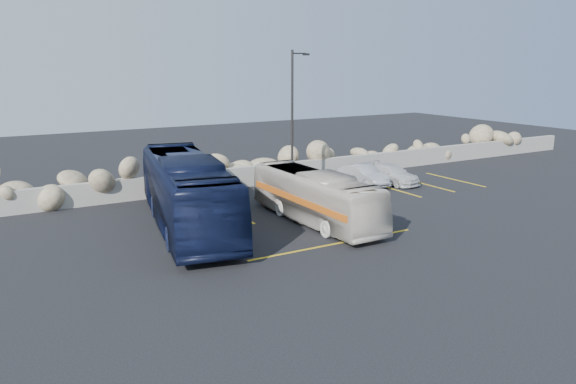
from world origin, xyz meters
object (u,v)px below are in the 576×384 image
tour_coach (187,192)px  car_a (287,183)px  car_b (363,175)px  lamppost (293,117)px  car_c (392,174)px  vintage_bus (315,197)px

tour_coach → car_a: 7.51m
car_b → lamppost: bearing=169.2°
car_c → car_b: bearing=163.7°
lamppost → car_b: bearing=-10.2°
vintage_bus → car_a: (1.43, 5.07, -0.46)m
tour_coach → car_c: tour_coach is taller
lamppost → tour_coach: bearing=-153.5°
lamppost → vintage_bus: 7.25m
vintage_bus → car_a: size_ratio=1.96×
lamppost → tour_coach: 9.19m
car_a → tour_coach: bearing=-156.7°
tour_coach → car_a: tour_coach is taller
tour_coach → car_c: 14.54m
car_b → car_c: size_ratio=0.94×
car_b → car_a: bearing=-178.3°
car_b → car_c: car_b is taller
car_a → lamppost: bearing=46.2°
tour_coach → lamppost: bearing=37.5°
tour_coach → car_a: (6.87, 2.89, -0.88)m
lamppost → car_b: (4.50, -0.81, -3.68)m
car_b → car_c: (1.86, -0.44, -0.04)m
tour_coach → car_b: tour_coach is taller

